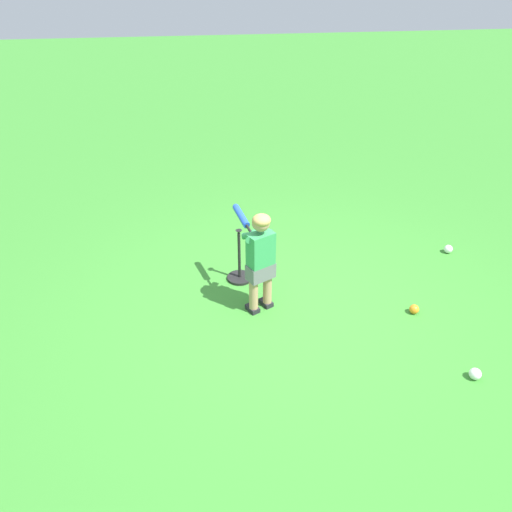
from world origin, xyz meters
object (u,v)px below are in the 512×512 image
child_batter (259,253)px  play_ball_by_bucket (414,309)px  play_ball_behind_batter (475,374)px  batting_tee (240,271)px  play_ball_far_right (448,249)px

child_batter → play_ball_by_bucket: (1.53, -0.34, -0.60)m
play_ball_behind_batter → play_ball_by_bucket: 0.94m
play_ball_behind_batter → batting_tee: 2.55m
play_ball_behind_batter → batting_tee: (-1.80, 1.80, 0.05)m
play_ball_far_right → play_ball_behind_batter: bearing=-111.3°
play_ball_behind_batter → batting_tee: batting_tee is taller
play_ball_by_bucket → batting_tee: 1.88m
child_batter → play_ball_behind_batter: child_batter is taller
batting_tee → play_ball_behind_batter: bearing=-44.9°
play_ball_by_bucket → batting_tee: size_ratio=0.16×
play_ball_behind_batter → batting_tee: size_ratio=0.17×
child_batter → play_ball_by_bucket: bearing=-12.4°
child_batter → batting_tee: bearing=104.1°
child_batter → batting_tee: (-0.13, 0.54, -0.55)m
play_ball_far_right → batting_tee: 2.58m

